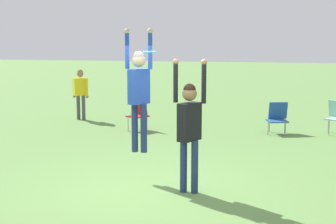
{
  "coord_description": "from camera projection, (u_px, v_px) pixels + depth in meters",
  "views": [
    {
      "loc": [
        2.51,
        -7.62,
        2.52
      ],
      "look_at": [
        0.1,
        0.44,
        1.3
      ],
      "focal_mm": 50.0,
      "sensor_mm": 36.0,
      "label": 1
    }
  ],
  "objects": [
    {
      "name": "ground_plane",
      "position": [
        156.0,
        188.0,
        8.3
      ],
      "size": [
        120.0,
        120.0,
        0.0
      ],
      "primitive_type": "plane",
      "color": "#608C47"
    },
    {
      "name": "frisbee",
      "position": [
        150.0,
        52.0,
        8.02
      ],
      "size": [
        0.24,
        0.24,
        0.03
      ],
      "color": "#2D9EDB"
    },
    {
      "name": "person_defending",
      "position": [
        189.0,
        122.0,
        7.86
      ],
      "size": [
        0.59,
        0.48,
        2.28
      ],
      "rotation": [
        0.0,
        0.0,
        -1.98
      ],
      "color": "navy",
      "rests_on": "ground_plane"
    },
    {
      "name": "person_jumping",
      "position": [
        139.0,
        87.0,
        8.52
      ],
      "size": [
        0.55,
        0.44,
        2.27
      ],
      "rotation": [
        0.0,
        0.0,
        1.16
      ],
      "color": "navy",
      "rests_on": "ground_plane"
    },
    {
      "name": "camping_chair_0",
      "position": [
        277.0,
        116.0,
        13.33
      ],
      "size": [
        0.69,
        0.75,
        0.88
      ],
      "rotation": [
        0.0,
        0.0,
        3.5
      ],
      "color": "gray",
      "rests_on": "ground_plane"
    },
    {
      "name": "person_spectator_near",
      "position": [
        80.0,
        90.0,
        15.66
      ],
      "size": [
        0.58,
        0.42,
        1.7
      ],
      "rotation": [
        0.0,
        0.0,
        0.66
      ],
      "color": "#4C4C51",
      "rests_on": "ground_plane"
    },
    {
      "name": "camping_chair_1",
      "position": [
        139.0,
        113.0,
        13.84
      ],
      "size": [
        0.68,
        0.73,
        0.87
      ],
      "rotation": [
        0.0,
        0.0,
        2.7
      ],
      "color": "gray",
      "rests_on": "ground_plane"
    }
  ]
}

